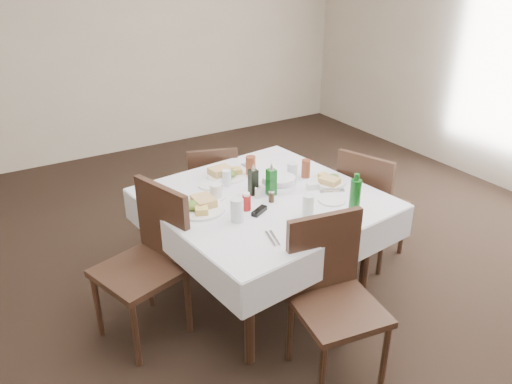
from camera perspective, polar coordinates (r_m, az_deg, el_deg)
ground_plane at (r=3.60m, az=3.59°, el=-12.50°), size 7.00×7.00×0.00m
room_shell at (r=2.87m, az=4.55°, el=15.39°), size 6.04×7.04×2.80m
dining_table at (r=3.34m, az=0.88°, el=-1.71°), size 1.52×1.52×0.76m
chair_north at (r=4.12m, az=-5.04°, el=0.63°), size 0.50×0.50×0.84m
chair_south at (r=2.85m, az=8.60°, el=-10.78°), size 0.52×0.52×0.95m
chair_east at (r=3.86m, az=12.72°, el=-0.97°), size 0.56×0.56×0.92m
chair_west at (r=3.14m, az=-11.95°, el=-6.88°), size 0.58×0.58×0.98m
meal_north at (r=3.59m, az=-3.42°, el=2.16°), size 0.30×0.30×0.06m
meal_south at (r=2.91m, az=6.50°, el=-4.09°), size 0.26×0.26×0.06m
meal_east at (r=3.52m, az=8.35°, el=1.35°), size 0.24×0.24×0.05m
meal_west at (r=3.14m, az=-6.39°, el=-1.61°), size 0.30×0.30×0.07m
side_plate_a at (r=3.46m, az=-5.25°, el=0.78°), size 0.17×0.17×0.01m
side_plate_b at (r=3.28m, az=8.64°, el=-0.91°), size 0.18×0.18×0.01m
water_n at (r=3.44m, az=-3.38°, el=1.60°), size 0.06×0.06×0.11m
water_s at (r=3.06m, az=5.98°, el=-1.52°), size 0.07×0.07×0.13m
water_e at (r=3.51m, az=4.17°, el=2.29°), size 0.07×0.07×0.13m
water_w at (r=2.98m, az=-2.19°, el=-2.08°), size 0.08×0.08×0.15m
iced_tea_a at (r=3.58m, az=-0.61°, el=2.96°), size 0.07×0.07×0.15m
iced_tea_b at (r=3.58m, az=5.71°, el=2.69°), size 0.06×0.06×0.13m
bread_basket at (r=3.42m, az=2.66°, el=1.11°), size 0.24×0.24×0.08m
oil_cruet_dark at (r=3.29m, az=-0.32°, el=1.27°), size 0.05×0.05×0.22m
oil_cruet_green at (r=3.29m, az=1.76°, el=1.27°), size 0.06×0.06×0.23m
ketchup_bottle at (r=3.11m, az=-1.08°, el=-1.15°), size 0.05×0.05×0.12m
salt_shaker at (r=3.27m, az=0.19°, el=-0.00°), size 0.04×0.04×0.08m
pepper_shaker at (r=3.21m, az=1.77°, el=-0.47°), size 0.04×0.04×0.08m
coffee_mug at (r=3.28m, az=-4.57°, el=0.05°), size 0.14×0.13×0.10m
sunglasses at (r=3.09m, az=0.38°, el=-2.19°), size 0.13×0.10×0.03m
green_bottle at (r=3.11m, az=11.25°, el=-0.42°), size 0.07×0.07×0.26m
sugar_caddy at (r=3.42m, az=6.51°, el=0.69°), size 0.10×0.07×0.04m
cutlery_n at (r=3.73m, az=-0.87°, el=2.80°), size 0.06×0.18×0.01m
cutlery_s at (r=2.83m, az=1.92°, el=-5.32°), size 0.08×0.17×0.01m
cutlery_e at (r=3.41m, az=8.69°, el=0.11°), size 0.17×0.11×0.01m
cutlery_w at (r=3.26m, az=-7.40°, el=-1.03°), size 0.21×0.11×0.01m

